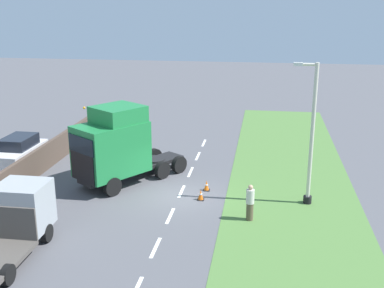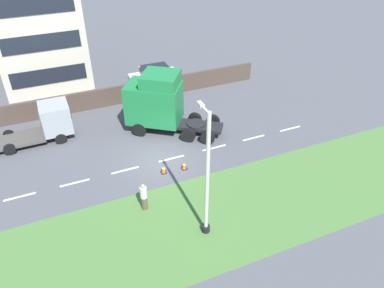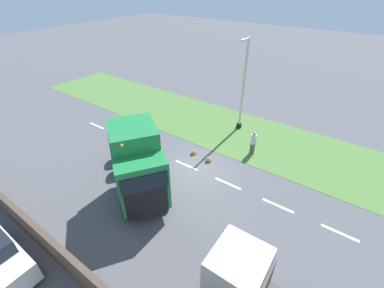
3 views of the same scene
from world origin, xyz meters
TOP-DOWN VIEW (x-y plane):
  - ground_plane at (0.00, 0.00)m, footprint 120.00×120.00m
  - grass_verge at (-6.00, 0.00)m, footprint 7.00×44.00m
  - lane_markings at (0.00, -0.70)m, footprint 0.16×21.00m
  - boundary_wall at (9.00, 0.00)m, footprint 0.25×24.00m
  - lorry_cab at (3.83, -1.16)m, footprint 5.87×6.85m
  - flatbed_truck at (5.76, 6.35)m, footprint 2.20×5.68m
  - lamp_post at (-6.71, -0.11)m, footprint 1.34×0.43m
  - pedestrian at (-3.86, 2.36)m, footprint 0.39×0.39m
  - traffic_cone_lead at (-1.35, -1.07)m, footprint 0.36×0.36m
  - traffic_cone_trailing at (-1.21, 0.29)m, footprint 0.36×0.36m

SIDE VIEW (x-z plane):
  - ground_plane at x=0.00m, z-range 0.00..0.00m
  - lane_markings at x=0.00m, z-range 0.00..0.00m
  - grass_verge at x=-6.00m, z-range 0.00..0.01m
  - traffic_cone_lead at x=-1.35m, z-range -0.01..0.57m
  - traffic_cone_trailing at x=-1.21m, z-range -0.01..0.57m
  - boundary_wall at x=9.00m, z-range 0.00..1.62m
  - pedestrian at x=-3.86m, z-range -0.01..1.79m
  - flatbed_truck at x=5.76m, z-range 0.07..2.72m
  - lorry_cab at x=3.83m, z-range -0.06..4.63m
  - lamp_post at x=-6.71m, z-range -0.38..6.92m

